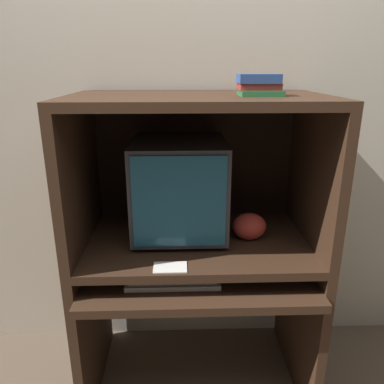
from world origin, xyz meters
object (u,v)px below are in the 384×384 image
at_px(snack_bag, 249,226).
at_px(book_stack, 259,86).
at_px(mouse, 234,276).
at_px(crt_monitor, 179,187).
at_px(keyboard, 173,278).

relative_size(snack_bag, book_stack, 0.89).
bearing_deg(mouse, crt_monitor, 133.29).
height_order(mouse, book_stack, book_stack).
height_order(crt_monitor, book_stack, book_stack).
bearing_deg(mouse, snack_bag, 61.75).
xyz_separation_m(keyboard, mouse, (0.25, 0.00, 0.00)).
relative_size(mouse, snack_bag, 0.46).
distance_m(crt_monitor, snack_bag, 0.36).
xyz_separation_m(keyboard, book_stack, (0.34, 0.12, 0.76)).
bearing_deg(snack_bag, crt_monitor, 167.09).
relative_size(mouse, book_stack, 0.41).
xyz_separation_m(crt_monitor, mouse, (0.22, -0.24, -0.31)).
xyz_separation_m(crt_monitor, keyboard, (-0.03, -0.24, -0.32)).
distance_m(keyboard, snack_bag, 0.41).
height_order(keyboard, mouse, mouse).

